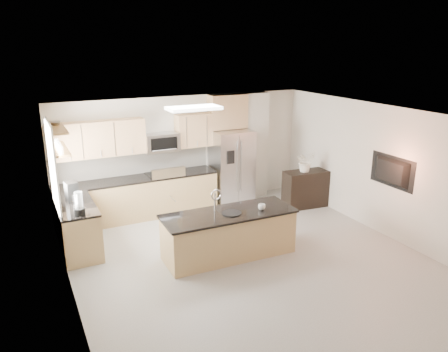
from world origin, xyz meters
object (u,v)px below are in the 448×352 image
kettle (77,198)px  flower_vase (306,156)px  microwave (161,142)px  cup (262,207)px  television (389,172)px  range (165,193)px  refrigerator (231,167)px  credenza (306,189)px  island (229,234)px  coffee_maker (72,192)px  bowl (54,123)px  platter (232,213)px  blender (79,205)px

kettle → flower_vase: size_ratio=0.31×
microwave → flower_vase: bearing=-21.2°
microwave → flower_vase: (3.06, -1.19, -0.39)m
cup → television: (2.55, -0.49, 0.46)m
range → refrigerator: bearing=-1.6°
microwave → cup: 3.01m
credenza → flower_vase: (-0.07, 0.00, 0.80)m
island → coffee_maker: bearing=148.2°
cup → coffee_maker: coffee_maker is taller
island → credenza: 3.13m
refrigerator → cup: 2.68m
bowl → television: bowl is taller
refrigerator → bowl: bearing=-170.3°
cup → coffee_maker: size_ratio=0.36×
refrigerator → television: 3.62m
refrigerator → television: refrigerator is taller
platter → kettle: size_ratio=1.56×
island → flower_vase: (2.70, 1.44, 0.82)m
kettle → coffee_maker: size_ratio=0.61×
kettle → television: bearing=-20.5°
range → credenza: (3.13, -1.07, -0.04)m
coffee_maker → microwave: bearing=26.0°
coffee_maker → flower_vase: size_ratio=0.51×
television → flower_vase: bearing=12.4°
island → range: bearing=99.4°
island → cup: (0.60, -0.13, 0.47)m
blender → bowl: bowl is taller
range → coffee_maker: size_ratio=3.05×
credenza → blender: 5.29m
blender → coffee_maker: size_ratio=1.12×
range → microwave: bearing=90.0°
microwave → blender: size_ratio=1.81×
television → range: bearing=48.4°
microwave → island: 2.91m
microwave → refrigerator: microwave is taller
platter → blender: 2.62m
island → kettle: island is taller
refrigerator → flower_vase: refrigerator is taller
blender → range: bearing=38.8°
coffee_maker → platter: bearing=-34.0°
television → island: bearing=78.9°
range → cup: size_ratio=8.47×
island → television: television is taller
platter → flower_vase: bearing=29.2°
microwave → coffee_maker: bearing=-154.0°
microwave → television: (3.51, -3.24, -0.28)m
coffee_maker → bowl: size_ratio=1.16×
island → platter: (0.02, -0.06, 0.43)m
refrigerator → blender: refrigerator is taller
credenza → range: bearing=166.2°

